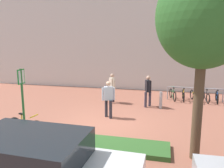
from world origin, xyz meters
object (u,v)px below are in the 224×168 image
(parking_sign_post, at_px, (22,94))
(bike_rack_cluster, at_px, (194,95))
(bollard_steel, at_px, (161,100))
(person_shirt_white, at_px, (112,86))
(person_suited_navy, at_px, (148,89))
(person_shirt_blue, at_px, (108,97))
(bike_at_sign, at_px, (26,127))
(tree_sidewalk, at_px, (204,17))

(parking_sign_post, relative_size, bike_rack_cluster, 0.79)
(bollard_steel, relative_size, person_shirt_white, 0.52)
(person_suited_navy, bearing_deg, person_shirt_blue, -125.68)
(bollard_steel, distance_m, person_shirt_white, 2.91)
(bike_rack_cluster, relative_size, bollard_steel, 3.57)
(bike_at_sign, bearing_deg, parking_sign_post, -70.23)
(tree_sidewalk, bearing_deg, person_shirt_blue, 138.87)
(tree_sidewalk, relative_size, bike_at_sign, 3.31)
(person_suited_navy, bearing_deg, tree_sidewalk, -71.02)
(person_suited_navy, height_order, person_shirt_blue, same)
(person_shirt_white, bearing_deg, tree_sidewalk, -55.38)
(bollard_steel, distance_m, person_suited_navy, 0.89)
(bollard_steel, height_order, person_suited_navy, person_suited_navy)
(tree_sidewalk, height_order, person_suited_navy, tree_sidewalk)
(person_shirt_blue, height_order, person_shirt_white, same)
(bollard_steel, bearing_deg, person_suited_navy, 168.35)
(person_suited_navy, bearing_deg, bike_rack_cluster, 36.25)
(bollard_steel, xyz_separation_m, person_shirt_blue, (-2.34, -2.13, 0.53))
(bollard_steel, xyz_separation_m, person_shirt_white, (-2.81, 0.54, 0.53))
(tree_sidewalk, distance_m, bike_rack_cluster, 8.18)
(bollard_steel, bearing_deg, bike_rack_cluster, 47.03)
(tree_sidewalk, xyz_separation_m, bike_rack_cluster, (0.82, 7.23, -3.74))
(parking_sign_post, relative_size, person_suited_navy, 1.48)
(bollard_steel, bearing_deg, person_shirt_white, 169.19)
(parking_sign_post, height_order, person_shirt_blue, parking_sign_post)
(bollard_steel, xyz_separation_m, person_suited_navy, (-0.70, 0.14, 0.53))
(bike_at_sign, height_order, bollard_steel, bollard_steel)
(bollard_steel, bearing_deg, bike_at_sign, -134.43)
(bike_at_sign, xyz_separation_m, person_shirt_blue, (2.45, 2.75, 0.63))
(person_suited_navy, height_order, person_shirt_white, same)
(bollard_steel, height_order, person_shirt_white, person_shirt_white)
(parking_sign_post, height_order, person_shirt_white, parking_sign_post)
(tree_sidewalk, distance_m, parking_sign_post, 6.32)
(bollard_steel, relative_size, person_shirt_blue, 0.52)
(tree_sidewalk, relative_size, person_shirt_white, 3.23)
(tree_sidewalk, relative_size, parking_sign_post, 2.18)
(tree_sidewalk, height_order, person_shirt_blue, tree_sidewalk)
(person_shirt_white, bearing_deg, bike_rack_cluster, 18.03)
(parking_sign_post, distance_m, person_suited_navy, 6.61)
(bike_rack_cluster, distance_m, person_shirt_white, 5.03)
(parking_sign_post, distance_m, bike_at_sign, 1.33)
(parking_sign_post, bearing_deg, bike_rack_cluster, 47.07)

